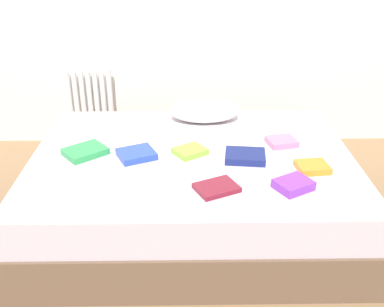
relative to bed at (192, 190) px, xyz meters
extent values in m
plane|color=#93704C|center=(0.00, 0.00, -0.25)|extent=(8.00, 8.00, 0.00)
cube|color=brown|center=(0.00, 0.00, -0.11)|extent=(2.00, 1.50, 0.28)
cube|color=silver|center=(0.00, 0.00, 0.14)|extent=(1.96, 1.46, 0.22)
cylinder|color=white|center=(-1.03, 1.20, 0.16)|extent=(0.04, 0.04, 0.59)
cylinder|color=white|center=(-0.97, 1.20, 0.16)|extent=(0.04, 0.04, 0.59)
cylinder|color=white|center=(-0.91, 1.20, 0.16)|extent=(0.04, 0.04, 0.59)
cylinder|color=white|center=(-0.85, 1.20, 0.16)|extent=(0.04, 0.04, 0.59)
cylinder|color=white|center=(-0.80, 1.20, 0.16)|extent=(0.04, 0.04, 0.59)
cylinder|color=white|center=(-0.74, 1.20, 0.16)|extent=(0.04, 0.04, 0.59)
cylinder|color=white|center=(-0.68, 1.20, 0.16)|extent=(0.04, 0.04, 0.59)
cube|color=white|center=(-0.85, 1.20, 0.44)|extent=(0.39, 0.04, 0.04)
cube|color=white|center=(-0.85, 1.20, -0.12)|extent=(0.39, 0.04, 0.04)
ellipsoid|color=white|center=(0.10, 0.54, 0.33)|extent=(0.50, 0.28, 0.16)
cube|color=#2847B7|center=(-0.34, -0.03, 0.27)|extent=(0.27, 0.25, 0.04)
cube|color=maroon|center=(0.12, -0.43, 0.27)|extent=(0.27, 0.24, 0.03)
cube|color=purple|center=(0.53, -0.42, 0.28)|extent=(0.23, 0.22, 0.05)
cube|color=orange|center=(0.69, -0.21, 0.27)|extent=(0.19, 0.17, 0.04)
cube|color=green|center=(-0.66, 0.01, 0.27)|extent=(0.30, 0.30, 0.04)
cube|color=pink|center=(0.58, 0.13, 0.27)|extent=(0.21, 0.19, 0.04)
cube|color=navy|center=(0.32, -0.07, 0.27)|extent=(0.26, 0.21, 0.04)
cube|color=#8CC638|center=(-0.01, 0.01, 0.27)|extent=(0.24, 0.23, 0.03)
camera|label=1|loc=(-0.04, -2.53, 1.52)|focal=42.98mm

